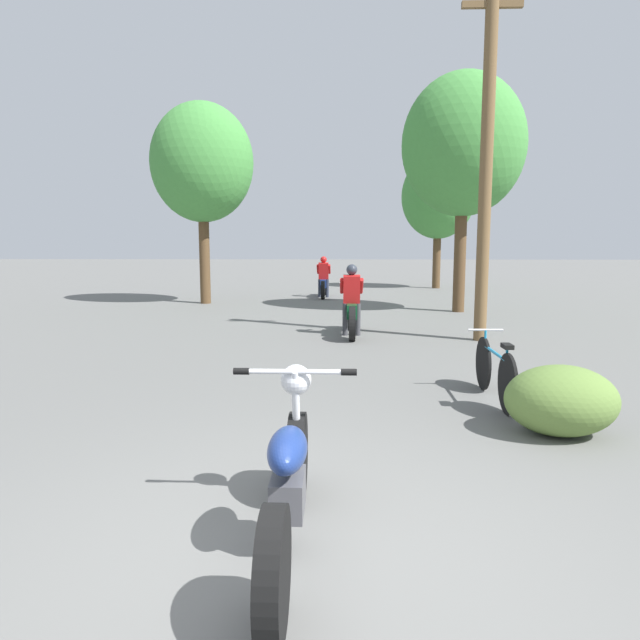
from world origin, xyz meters
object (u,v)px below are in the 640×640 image
object	(u,v)px
utility_pole	(486,157)
motorcycle_rider_far	(324,282)
roadside_tree_left	(202,163)
roadside_tree_right_near	(464,146)
motorcycle_foreground	(289,479)
bicycle_parked	(495,371)
motorcycle_rider_lead	(352,309)
roadside_tree_right_far	(438,197)

from	to	relation	value
utility_pole	motorcycle_rider_far	xyz separation A→B (m)	(-3.31, 8.65, -2.94)
utility_pole	roadside_tree_left	distance (m)	9.54
roadside_tree_right_near	motorcycle_foreground	world-z (taller)	roadside_tree_right_near
roadside_tree_left	motorcycle_rider_far	world-z (taller)	roadside_tree_left
utility_pole	roadside_tree_right_near	xyz separation A→B (m)	(0.52, 4.62, 0.96)
utility_pole	roadside_tree_left	bearing A→B (deg)	136.80
utility_pole	bicycle_parked	bearing A→B (deg)	-101.27
utility_pole	motorcycle_rider_lead	bearing A→B (deg)	167.58
motorcycle_foreground	motorcycle_rider_lead	bearing A→B (deg)	86.27
roadside_tree_right_near	motorcycle_rider_lead	bearing A→B (deg)	-126.43
motorcycle_rider_far	utility_pole	bearing A→B (deg)	-69.06
roadside_tree_left	bicycle_parked	xyz separation A→B (m)	(6.07, -10.82, -3.89)
roadside_tree_left	motorcycle_rider_far	xyz separation A→B (m)	(3.62, 2.14, -3.73)
utility_pole	roadside_tree_left	world-z (taller)	utility_pole
bicycle_parked	motorcycle_rider_far	bearing A→B (deg)	100.71
motorcycle_rider_lead	motorcycle_rider_far	size ratio (longest dim) A/B	1.01
motorcycle_rider_lead	utility_pole	bearing A→B (deg)	-12.42
motorcycle_foreground	roadside_tree_right_far	bearing A→B (deg)	78.21
roadside_tree_right_far	utility_pole	bearing A→B (deg)	-95.56
roadside_tree_left	bicycle_parked	bearing A→B (deg)	-60.71
roadside_tree_left	motorcycle_foreground	distance (m)	15.23
motorcycle_foreground	bicycle_parked	size ratio (longest dim) A/B	1.22
utility_pole	roadside_tree_right_near	bearing A→B (deg)	83.60
roadside_tree_right_near	motorcycle_rider_lead	distance (m)	6.38
roadside_tree_right_near	roadside_tree_right_far	world-z (taller)	roadside_tree_right_near
roadside_tree_right_far	bicycle_parked	xyz separation A→B (m)	(-2.10, -17.04, -3.35)
utility_pole	motorcycle_rider_far	bearing A→B (deg)	110.94
utility_pole	motorcycle_rider_far	size ratio (longest dim) A/B	3.22
roadside_tree_right_far	motorcycle_rider_far	size ratio (longest dim) A/B	2.60
motorcycle_foreground	motorcycle_rider_far	size ratio (longest dim) A/B	1.04
motorcycle_rider_lead	bicycle_parked	bearing A→B (deg)	-71.47
bicycle_parked	utility_pole	bearing A→B (deg)	78.73
roadside_tree_right_far	roadside_tree_left	xyz separation A→B (m)	(-8.17, -6.21, 0.54)
roadside_tree_left	motorcycle_foreground	xyz separation A→B (m)	(3.90, -14.22, -3.81)
roadside_tree_right_near	motorcycle_rider_far	distance (m)	6.79
roadside_tree_right_near	motorcycle_rider_far	xyz separation A→B (m)	(-3.83, 4.03, -3.90)
motorcycle_foreground	bicycle_parked	bearing A→B (deg)	57.45
motorcycle_rider_lead	bicycle_parked	world-z (taller)	motorcycle_rider_lead
roadside_tree_right_far	roadside_tree_left	world-z (taller)	roadside_tree_left
utility_pole	roadside_tree_right_near	distance (m)	4.75
motorcycle_foreground	motorcycle_rider_far	xyz separation A→B (m)	(-0.28, 16.36, 0.08)
motorcycle_rider_lead	motorcycle_rider_far	distance (m)	8.15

